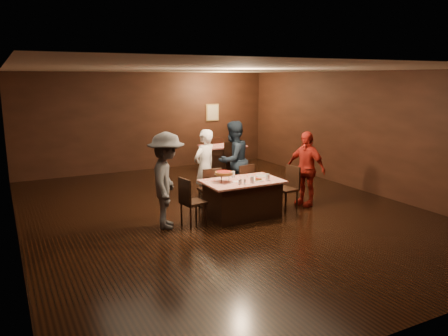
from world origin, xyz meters
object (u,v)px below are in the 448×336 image
(plate_empty, at_px, (261,176))
(diner_white_jacket, at_px, (205,168))
(glass_front_left, at_px, (252,180))
(glass_back, at_px, (233,174))
(chair_far_left, at_px, (209,188))
(chair_far_right, at_px, (241,184))
(diner_grey_knit, at_px, (167,181))
(chair_end_left, at_px, (193,201))
(diner_red_shirt, at_px, (306,169))
(chair_back_near, at_px, (233,158))
(back_table, at_px, (223,158))
(pizza_stand, at_px, (224,173))
(chair_back_far, at_px, (214,152))
(main_table, at_px, (242,199))
(chair_end_right, at_px, (286,188))
(glass_front_right, at_px, (268,177))
(diner_navy_hoodie, at_px, (233,160))

(plate_empty, bearing_deg, diner_white_jacket, 131.36)
(glass_front_left, relative_size, glass_back, 1.00)
(chair_far_left, xyz_separation_m, glass_back, (0.35, -0.45, 0.37))
(chair_far_right, distance_m, diner_grey_knit, 2.15)
(chair_far_left, height_order, chair_far_right, same)
(diner_grey_knit, height_order, glass_front_left, diner_grey_knit)
(chair_end_left, relative_size, plate_empty, 3.80)
(diner_red_shirt, bearing_deg, chair_back_near, 161.17)
(back_table, relative_size, pizza_stand, 3.42)
(chair_far_left, xyz_separation_m, diner_grey_knit, (-1.20, -0.66, 0.45))
(chair_back_far, xyz_separation_m, glass_front_left, (-1.74, -5.27, 0.37))
(main_table, xyz_separation_m, back_table, (1.79, 4.37, 0.00))
(diner_white_jacket, bearing_deg, diner_red_shirt, 128.49)
(chair_end_left, distance_m, chair_back_near, 4.68)
(back_table, bearing_deg, main_table, -112.31)
(chair_far_right, distance_m, chair_back_near, 3.24)
(main_table, bearing_deg, chair_end_right, 0.00)
(chair_end_left, xyz_separation_m, glass_front_right, (1.55, -0.25, 0.37))
(pizza_stand, bearing_deg, chair_end_left, -175.91)
(chair_end_left, height_order, diner_white_jacket, diner_white_jacket)
(main_table, relative_size, chair_back_near, 1.68)
(diner_red_shirt, xyz_separation_m, glass_back, (-1.73, 0.21, 0.00))
(glass_front_right, distance_m, glass_back, 0.74)
(back_table, bearing_deg, chair_end_right, -99.02)
(chair_back_near, bearing_deg, diner_grey_knit, -133.46)
(chair_end_left, bearing_deg, chair_back_near, -47.02)
(chair_end_left, relative_size, chair_back_near, 1.00)
(chair_far_left, distance_m, chair_far_right, 0.80)
(chair_far_left, height_order, glass_front_right, chair_far_left)
(chair_far_left, xyz_separation_m, plate_empty, (0.95, -0.60, 0.30))
(chair_far_left, distance_m, chair_back_far, 4.76)
(chair_end_left, xyz_separation_m, chair_end_right, (2.20, 0.00, 0.00))
(chair_back_far, relative_size, glass_front_left, 6.79)
(main_table, relative_size, chair_back_far, 1.68)
(diner_navy_hoodie, relative_size, glass_back, 13.23)
(back_table, bearing_deg, chair_far_left, -121.19)
(diner_navy_hoodie, relative_size, glass_front_left, 13.23)
(diner_grey_knit, distance_m, diner_red_shirt, 3.28)
(glass_front_right, bearing_deg, chair_end_left, 170.84)
(diner_grey_knit, bearing_deg, main_table, -69.16)
(diner_grey_knit, bearing_deg, plate_empty, -64.31)
(main_table, relative_size, chair_far_left, 1.68)
(chair_back_far, relative_size, glass_back, 6.79)
(chair_back_far, bearing_deg, plate_empty, 67.88)
(pizza_stand, bearing_deg, glass_front_left, -37.87)
(chair_end_right, bearing_deg, diner_red_shirt, 90.94)
(chair_far_right, distance_m, chair_end_left, 1.68)
(diner_grey_knit, relative_size, plate_empty, 7.38)
(diner_grey_knit, distance_m, pizza_stand, 1.20)
(diner_white_jacket, bearing_deg, diner_grey_knit, 15.49)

